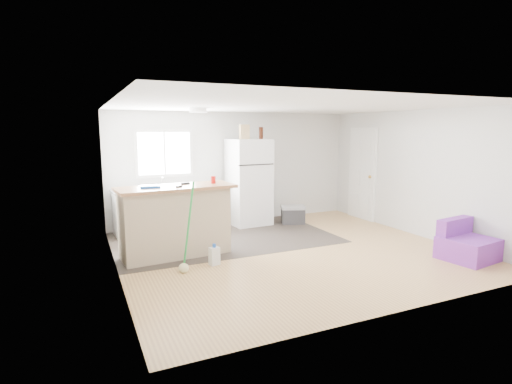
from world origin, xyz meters
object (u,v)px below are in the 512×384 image
Objects in this scene: kitchen_cabinets at (165,209)px; bottle_right at (261,133)px; cardboard_box at (244,132)px; cooler at (293,215)px; bottle_left at (261,133)px; cleaner_jug at (214,256)px; mop at (185,256)px; purple_seat at (466,245)px; red_cup at (213,180)px; refrigerator at (249,182)px; blue_tray at (150,186)px; peninsula at (175,221)px.

bottle_right is (2.07, -0.13, 1.50)m from kitchen_cabinets.
cardboard_box is (1.67, -0.15, 1.53)m from kitchen_cabinets.
cooler is at bearing -17.20° from cardboard_box.
cleaner_jug is at bearing -129.63° from bottle_left.
cooler is 3.49m from mop.
kitchen_cabinets is at bearing 129.18° from purple_seat.
cooler is 1.83× the size of cleaner_jug.
bottle_right is at bearing 53.97° from bottle_left.
bottle_left reaches higher than mop.
red_cup is (-2.17, -1.11, 1.00)m from cooler.
blue_tray is at bearing -150.08° from refrigerator.
peninsula is 0.92m from cleaner_jug.
kitchen_cabinets is 8.07× the size of bottle_right.
cardboard_box is 1.20× the size of bottle_left.
blue_tray is (-0.32, 0.78, 0.93)m from mop.
kitchen_cabinets is at bearing 79.22° from peninsula.
bottle_left is at bearing -31.70° from refrigerator.
kitchen_cabinets is at bearing 68.13° from mop.
kitchen_cabinets is at bearing 107.90° from red_cup.
cooler is 2.07m from cardboard_box.
red_cup reaches higher than cleaner_jug.
cooler is at bearing -28.84° from bottle_right.
cooler is 0.72× the size of purple_seat.
mop is at bearing -134.50° from refrigerator.
cleaner_jug is 3.18m from cardboard_box.
red_cup reaches higher than cooler.
refrigerator reaches higher than mop.
cleaner_jug is (0.26, -2.33, -0.31)m from kitchen_cabinets.
red_cup is at bearing 140.61° from purple_seat.
refrigerator is 2.18× the size of purple_seat.
blue_tray is 3.03m from bottle_left.
mop reaches higher than peninsula.
mop reaches higher than cooler.
kitchen_cabinets is 2.27m from cardboard_box.
peninsula is 7.64× the size of bottle_left.
refrigerator reaches higher than cleaner_jug.
blue_tray is (-4.50, 2.05, 0.93)m from purple_seat.
red_cup is at bearing -75.99° from kitchen_cabinets.
blue_tray is (-0.37, -0.01, 0.58)m from peninsula.
cardboard_box reaches higher than cooler.
red_cup is 2.25m from bottle_right.
cardboard_box reaches higher than peninsula.
refrigerator is at bearing 171.10° from bottle_right.
cardboard_box is 0.40m from bottle_right.
mop is 5.29× the size of bottle_left.
purple_seat is 5.04m from blue_tray.
red_cup is 1.99m from cardboard_box.
blue_tray reaches higher than peninsula.
purple_seat is 4.17m from red_cup.
kitchen_cabinets is 2.36m from cleaner_jug.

